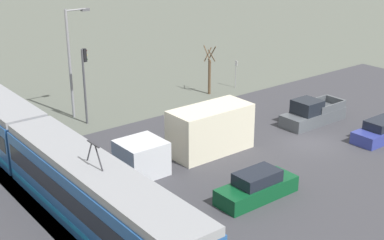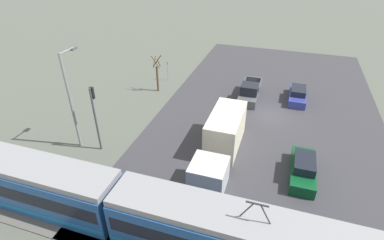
% 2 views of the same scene
% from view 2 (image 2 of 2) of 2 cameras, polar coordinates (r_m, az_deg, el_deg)
% --- Properties ---
extents(ground_plane, '(320.00, 320.00, 0.00)m').
position_cam_2_polar(ground_plane, '(30.80, 14.32, 0.82)').
color(ground_plane, '#565B51').
extents(road_surface, '(21.22, 42.06, 0.08)m').
position_cam_2_polar(road_surface, '(30.78, 14.33, 0.88)').
color(road_surface, '#38383D').
rests_on(road_surface, ground).
extents(light_rail_tram, '(31.42, 2.78, 4.42)m').
position_cam_2_polar(light_rail_tram, '(18.91, -14.18, -15.50)').
color(light_rail_tram, '#235193').
rests_on(light_rail_tram, ground).
extents(box_truck, '(2.49, 9.25, 3.01)m').
position_cam_2_polar(box_truck, '(23.98, 5.73, -3.67)').
color(box_truck, silver).
rests_on(box_truck, ground).
extents(pickup_truck, '(1.93, 5.33, 1.90)m').
position_cam_2_polar(pickup_truck, '(33.25, 10.96, 5.19)').
color(pickup_truck, '#4C5156').
rests_on(pickup_truck, ground).
extents(sedan_car_0, '(1.71, 4.77, 1.56)m').
position_cam_2_polar(sedan_car_0, '(23.64, 20.40, -8.70)').
color(sedan_car_0, '#0C4723').
rests_on(sedan_car_0, ground).
extents(sedan_car_1, '(1.73, 4.57, 1.42)m').
position_cam_2_polar(sedan_car_1, '(34.33, 19.47, 4.53)').
color(sedan_car_1, navy).
rests_on(sedan_car_1, ground).
extents(traffic_light_pole, '(0.28, 0.47, 5.61)m').
position_cam_2_polar(traffic_light_pole, '(24.55, -18.06, 1.62)').
color(traffic_light_pole, '#47474C').
rests_on(traffic_light_pole, ground).
extents(street_tree, '(1.01, 0.84, 4.25)m').
position_cam_2_polar(street_tree, '(34.29, -6.63, 8.50)').
color(street_tree, brown).
rests_on(street_tree, ground).
extents(street_lamp_near_crossing, '(0.36, 1.95, 8.18)m').
position_cam_2_polar(street_lamp_near_crossing, '(25.21, -22.06, 4.46)').
color(street_lamp_near_crossing, gray).
rests_on(street_lamp_near_crossing, ground).
extents(no_parking_sign, '(0.32, 0.08, 2.49)m').
position_cam_2_polar(no_parking_sign, '(37.07, -4.66, 9.68)').
color(no_parking_sign, gray).
rests_on(no_parking_sign, ground).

